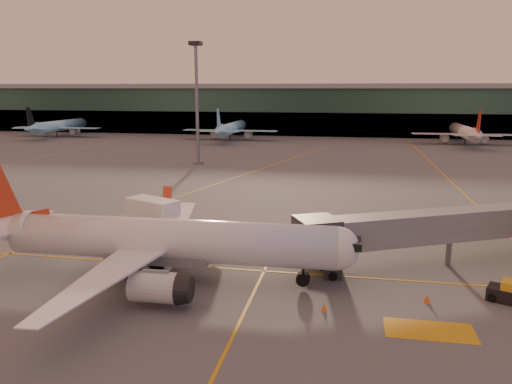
% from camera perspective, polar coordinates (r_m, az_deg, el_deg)
% --- Properties ---
extents(ground, '(600.00, 600.00, 0.00)m').
position_cam_1_polar(ground, '(42.18, -7.08, -10.88)').
color(ground, '#4C4F54').
rests_on(ground, ground).
extents(taxi_markings, '(100.12, 173.00, 0.01)m').
position_cam_1_polar(taxi_markings, '(85.32, -2.72, 0.86)').
color(taxi_markings, '#CD9113').
rests_on(taxi_markings, ground).
extents(terminal, '(400.00, 20.00, 17.60)m').
position_cam_1_polar(terminal, '(179.34, 6.88, 9.37)').
color(terminal, '#19382D').
rests_on(terminal, ground).
extents(mast_west_near, '(2.40, 2.40, 25.60)m').
position_cam_1_polar(mast_west_near, '(107.90, -6.79, 11.03)').
color(mast_west_near, slate).
rests_on(mast_west_near, ground).
extents(distant_aircraft_row, '(225.00, 34.00, 13.00)m').
position_cam_1_polar(distant_aircraft_row, '(169.20, -12.37, 6.06)').
color(distant_aircraft_row, '#98E2FE').
rests_on(distant_aircraft_row, ground).
extents(main_airplane, '(34.72, 31.21, 10.49)m').
position_cam_1_polar(main_airplane, '(43.50, -11.25, -5.53)').
color(main_airplane, white).
rests_on(main_airplane, ground).
extents(jet_bridge, '(28.81, 16.35, 5.40)m').
position_cam_1_polar(jet_bridge, '(50.20, 22.63, -3.56)').
color(jet_bridge, slate).
rests_on(jet_bridge, ground).
extents(catering_truck, '(6.42, 4.77, 4.57)m').
position_cam_1_polar(catering_truck, '(54.77, -11.67, -2.82)').
color(catering_truck, '#B5192D').
rests_on(catering_truck, ground).
extents(gpu_cart, '(2.24, 1.76, 1.15)m').
position_cam_1_polar(gpu_cart, '(46.55, 6.82, -7.92)').
color(gpu_cart, gold).
rests_on(gpu_cart, ground).
extents(pushback_tug, '(3.70, 2.91, 1.69)m').
position_cam_1_polar(pushback_tug, '(43.80, 27.09, -10.31)').
color(pushback_tug, black).
rests_on(pushback_tug, ground).
extents(cone_nose, '(0.49, 0.49, 0.62)m').
position_cam_1_polar(cone_nose, '(41.40, 18.98, -11.46)').
color(cone_nose, '#F9560D').
rests_on(cone_nose, ground).
extents(cone_wing_left, '(0.46, 0.46, 0.59)m').
position_cam_1_polar(cone_wing_left, '(61.57, -6.12, -3.24)').
color(cone_wing_left, '#F9560D').
rests_on(cone_wing_left, ground).
extents(cone_fwd, '(0.41, 0.41, 0.52)m').
position_cam_1_polar(cone_fwd, '(38.28, 7.78, -12.95)').
color(cone_fwd, '#F9560D').
rests_on(cone_fwd, ground).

